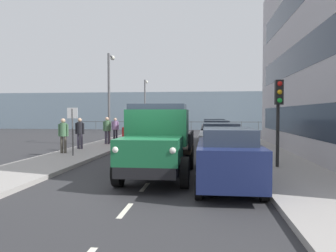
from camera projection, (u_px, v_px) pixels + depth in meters
ground_plane at (177, 148)px, 20.15m from camera, size 80.00×80.00×0.00m
sidewalk_left at (254, 147)px, 19.61m from camera, size 2.74×39.91×0.15m
sidewalk_right at (105, 146)px, 20.69m from camera, size 2.74×39.91×0.15m
road_centreline_markings at (177, 149)px, 19.58m from camera, size 0.12×36.76×0.01m
sea_horizon at (192, 111)px, 42.84m from camera, size 80.00×0.80×5.00m
seawall_railing at (191, 124)px, 39.33m from camera, size 28.08×0.08×1.20m
truck_vintage_green at (158, 143)px, 10.54m from camera, size 2.17×5.64×2.43m
car_navy_kerbside_near at (228, 157)px, 9.05m from camera, size 1.75×3.97×1.72m
car_silver_kerbside_1 at (220, 142)px, 13.83m from camera, size 1.85×3.84×1.72m
car_black_kerbside_2 at (216, 134)px, 19.25m from camera, size 1.83×3.91×1.72m
car_grey_kerbside_3 at (214, 130)px, 24.19m from camera, size 1.89×3.91×1.72m
car_red_oppositeside_0 at (143, 132)px, 21.27m from camera, size 1.87×3.92×1.72m
car_white_oppositeside_1 at (155, 129)px, 26.23m from camera, size 1.88×4.68×1.72m
pedestrian_in_dark_coat at (63, 133)px, 16.14m from camera, size 0.53×0.34×1.74m
pedestrian_couple_a at (80, 131)px, 18.13m from camera, size 0.53×0.34×1.73m
pedestrian_near_railing at (107, 128)px, 20.96m from camera, size 0.53×0.34×1.76m
pedestrian_by_lamp at (115, 127)px, 23.58m from camera, size 0.53×0.34×1.66m
traffic_light_near at (279, 104)px, 11.83m from camera, size 0.28×0.41×3.20m
lamp_post_promenade at (110, 89)px, 21.77m from camera, size 0.32×1.14×6.00m
lamp_post_far at (145, 100)px, 34.47m from camera, size 0.32×1.14×5.58m
street_sign at (73, 123)px, 15.14m from camera, size 0.50×0.07×2.25m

